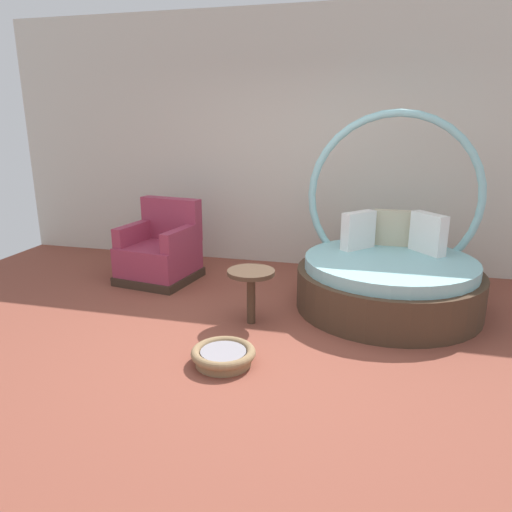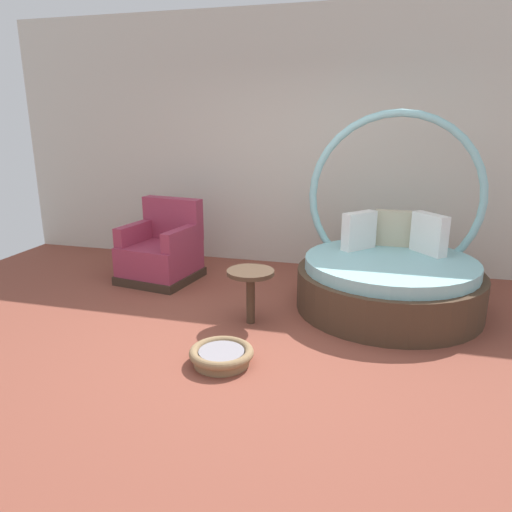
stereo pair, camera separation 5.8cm
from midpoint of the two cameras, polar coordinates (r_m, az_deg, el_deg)
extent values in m
cube|color=brown|center=(4.11, -0.91, -11.01)|extent=(8.00, 8.00, 0.02)
cube|color=beige|center=(6.18, 5.52, 13.30)|extent=(8.00, 0.12, 3.14)
cylinder|color=#473323|center=(5.02, 15.04, -3.80)|extent=(1.82, 1.82, 0.41)
cylinder|color=#8CC6CC|center=(4.94, 15.26, -0.92)|extent=(1.68, 1.68, 0.12)
torus|color=#8CC6CC|center=(5.30, 15.70, 6.64)|extent=(1.81, 0.08, 1.81)
cube|color=white|center=(5.18, 19.45, 2.56)|extent=(0.35, 0.39, 0.41)
cube|color=#BCB293|center=(5.40, 15.51, 3.26)|extent=(0.38, 0.12, 0.38)
cube|color=white|center=(5.16, 11.74, 3.00)|extent=(0.35, 0.38, 0.39)
cube|color=#38281E|center=(5.83, -11.64, -2.36)|extent=(0.91, 0.91, 0.10)
cube|color=#99334C|center=(5.77, -11.76, -0.29)|extent=(0.87, 0.87, 0.34)
cube|color=#99334C|center=(5.92, -10.29, 4.39)|extent=(0.78, 0.27, 0.50)
cube|color=#99334C|center=(5.89, -14.48, 2.68)|extent=(0.22, 0.69, 0.22)
cube|color=#99334C|center=(5.52, -9.20, 2.12)|extent=(0.22, 0.69, 0.22)
cylinder|color=#8E704C|center=(3.87, -4.33, -12.22)|extent=(0.44, 0.44, 0.06)
torus|color=#8E704C|center=(3.84, -4.35, -11.37)|extent=(0.51, 0.51, 0.07)
cylinder|color=gray|center=(3.85, -4.34, -11.50)|extent=(0.36, 0.36, 0.05)
cylinder|color=#473323|center=(4.49, -0.96, -5.10)|extent=(0.08, 0.08, 0.48)
cylinder|color=#473323|center=(4.40, -0.97, -1.95)|extent=(0.44, 0.44, 0.04)
camera|label=1|loc=(0.03, -90.35, -0.10)|focal=33.71mm
camera|label=2|loc=(0.03, 89.65, 0.10)|focal=33.71mm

